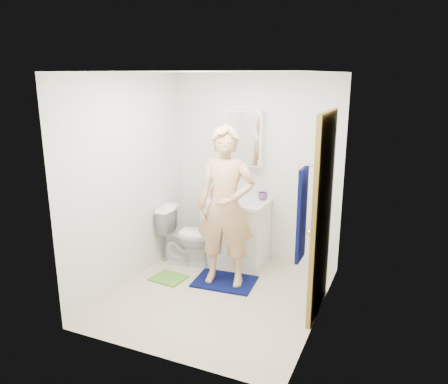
# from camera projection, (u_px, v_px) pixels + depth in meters

# --- Properties ---
(floor) EXTENTS (2.20, 2.40, 0.02)m
(floor) POSITION_uv_depth(u_px,v_px,m) (218.00, 296.00, 4.85)
(floor) COLOR beige
(floor) RESTS_ON ground
(ceiling) EXTENTS (2.20, 2.40, 0.02)m
(ceiling) POSITION_uv_depth(u_px,v_px,m) (217.00, 71.00, 4.22)
(ceiling) COLOR white
(ceiling) RESTS_ON ground
(wall_back) EXTENTS (2.20, 0.02, 2.40)m
(wall_back) POSITION_uv_depth(u_px,v_px,m) (256.00, 169.00, 5.61)
(wall_back) COLOR silver
(wall_back) RESTS_ON ground
(wall_front) EXTENTS (2.20, 0.02, 2.40)m
(wall_front) POSITION_uv_depth(u_px,v_px,m) (154.00, 227.00, 3.47)
(wall_front) COLOR silver
(wall_front) RESTS_ON ground
(wall_left) EXTENTS (0.02, 2.40, 2.40)m
(wall_left) POSITION_uv_depth(u_px,v_px,m) (129.00, 181.00, 4.97)
(wall_left) COLOR silver
(wall_left) RESTS_ON ground
(wall_right) EXTENTS (0.02, 2.40, 2.40)m
(wall_right) POSITION_uv_depth(u_px,v_px,m) (325.00, 204.00, 4.11)
(wall_right) COLOR silver
(wall_right) RESTS_ON ground
(vanity_cabinet) EXTENTS (0.75, 0.55, 0.80)m
(vanity_cabinet) POSITION_uv_depth(u_px,v_px,m) (237.00, 233.00, 5.61)
(vanity_cabinet) COLOR white
(vanity_cabinet) RESTS_ON floor
(countertop) EXTENTS (0.79, 0.59, 0.05)m
(countertop) POSITION_uv_depth(u_px,v_px,m) (237.00, 202.00, 5.50)
(countertop) COLOR white
(countertop) RESTS_ON vanity_cabinet
(sink_basin) EXTENTS (0.40, 0.40, 0.03)m
(sink_basin) POSITION_uv_depth(u_px,v_px,m) (237.00, 200.00, 5.50)
(sink_basin) COLOR white
(sink_basin) RESTS_ON countertop
(faucet) EXTENTS (0.03, 0.03, 0.12)m
(faucet) POSITION_uv_depth(u_px,v_px,m) (242.00, 192.00, 5.64)
(faucet) COLOR silver
(faucet) RESTS_ON countertop
(medicine_cabinet) EXTENTS (0.50, 0.12, 0.70)m
(medicine_cabinet) POSITION_uv_depth(u_px,v_px,m) (244.00, 138.00, 5.50)
(medicine_cabinet) COLOR white
(medicine_cabinet) RESTS_ON wall_back
(mirror_panel) EXTENTS (0.46, 0.01, 0.66)m
(mirror_panel) POSITION_uv_depth(u_px,v_px,m) (242.00, 139.00, 5.44)
(mirror_panel) COLOR white
(mirror_panel) RESTS_ON wall_back
(door) EXTENTS (0.05, 0.80, 2.05)m
(door) POSITION_uv_depth(u_px,v_px,m) (322.00, 216.00, 4.30)
(door) COLOR olive
(door) RESTS_ON ground
(door_knob) EXTENTS (0.07, 0.07, 0.07)m
(door_knob) POSITION_uv_depth(u_px,v_px,m) (310.00, 233.00, 4.05)
(door_knob) COLOR gold
(door_knob) RESTS_ON door
(towel) EXTENTS (0.03, 0.24, 0.80)m
(towel) POSITION_uv_depth(u_px,v_px,m) (302.00, 215.00, 3.62)
(towel) COLOR #070D46
(towel) RESTS_ON wall_right
(towel_hook) EXTENTS (0.06, 0.02, 0.02)m
(towel_hook) POSITION_uv_depth(u_px,v_px,m) (309.00, 166.00, 3.49)
(towel_hook) COLOR silver
(towel_hook) RESTS_ON wall_right
(toilet) EXTENTS (0.79, 0.53, 0.74)m
(toilet) POSITION_uv_depth(u_px,v_px,m) (188.00, 235.00, 5.62)
(toilet) COLOR white
(toilet) RESTS_ON floor
(bath_mat) EXTENTS (0.74, 0.55, 0.02)m
(bath_mat) POSITION_uv_depth(u_px,v_px,m) (225.00, 282.00, 5.15)
(bath_mat) COLOR #070D46
(bath_mat) RESTS_ON floor
(green_rug) EXTENTS (0.42, 0.36, 0.02)m
(green_rug) POSITION_uv_depth(u_px,v_px,m) (168.00, 278.00, 5.24)
(green_rug) COLOR #599E34
(green_rug) RESTS_ON floor
(soap_dispenser) EXTENTS (0.09, 0.09, 0.17)m
(soap_dispenser) POSITION_uv_depth(u_px,v_px,m) (213.00, 192.00, 5.53)
(soap_dispenser) COLOR #A94E62
(soap_dispenser) RESTS_ON countertop
(toothbrush_cup) EXTENTS (0.14, 0.14, 0.10)m
(toothbrush_cup) POSITION_uv_depth(u_px,v_px,m) (263.00, 196.00, 5.48)
(toothbrush_cup) COLOR #7B4291
(toothbrush_cup) RESTS_ON countertop
(man) EXTENTS (0.72, 0.53, 1.83)m
(man) POSITION_uv_depth(u_px,v_px,m) (226.00, 207.00, 4.90)
(man) COLOR tan
(man) RESTS_ON bath_mat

